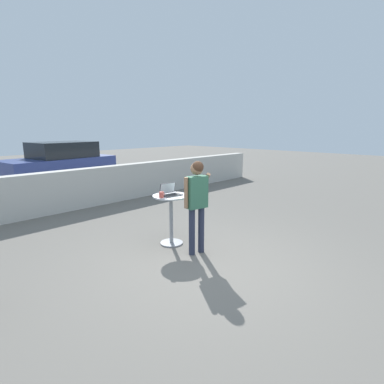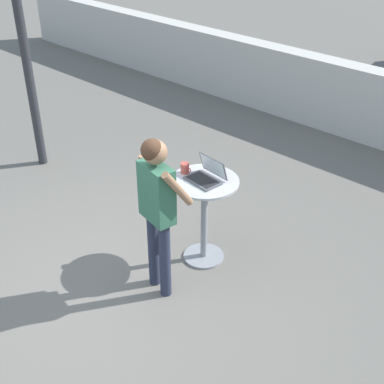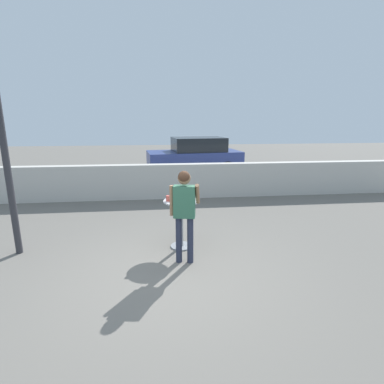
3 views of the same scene
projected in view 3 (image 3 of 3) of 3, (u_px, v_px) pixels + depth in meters
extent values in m
plane|color=slate|center=(167.00, 277.00, 4.85)|extent=(50.00, 50.00, 0.00)
cube|color=beige|center=(162.00, 181.00, 9.55)|extent=(16.19, 0.35, 1.10)
cylinder|color=gray|center=(182.00, 246.00, 6.00)|extent=(0.44, 0.44, 0.03)
cylinder|color=gray|center=(181.00, 224.00, 5.89)|extent=(0.07, 0.07, 0.91)
cylinder|color=#B7B7BC|center=(181.00, 201.00, 5.77)|extent=(0.69, 0.69, 0.02)
cube|color=#515156|center=(181.00, 200.00, 5.74)|extent=(0.37, 0.26, 0.02)
cube|color=black|center=(181.00, 200.00, 5.74)|extent=(0.32, 0.21, 0.00)
cube|color=#515156|center=(181.00, 193.00, 5.85)|extent=(0.35, 0.11, 0.21)
cube|color=white|center=(181.00, 193.00, 5.84)|extent=(0.33, 0.09, 0.19)
cylinder|color=#C14C42|center=(168.00, 198.00, 5.71)|extent=(0.09, 0.09, 0.11)
torus|color=#C14C42|center=(171.00, 198.00, 5.72)|extent=(0.05, 0.01, 0.05)
cylinder|color=#282D42|center=(179.00, 240.00, 5.27)|extent=(0.11, 0.11, 0.84)
cylinder|color=#282D42|center=(190.00, 240.00, 5.25)|extent=(0.11, 0.11, 0.84)
cube|color=#33664C|center=(184.00, 202.00, 5.10)|extent=(0.40, 0.25, 0.56)
sphere|color=#936B4C|center=(184.00, 178.00, 5.00)|extent=(0.22, 0.22, 0.22)
sphere|color=#472D1E|center=(184.00, 177.00, 4.96)|extent=(0.20, 0.20, 0.20)
cylinder|color=#936B4C|center=(172.00, 201.00, 5.11)|extent=(0.07, 0.07, 0.53)
cylinder|color=#936B4C|center=(197.00, 194.00, 5.12)|extent=(0.13, 0.32, 0.41)
cube|color=navy|center=(194.00, 159.00, 13.60)|extent=(4.33, 2.34, 0.75)
cube|color=black|center=(198.00, 144.00, 13.49)|extent=(2.45, 1.90, 0.61)
cylinder|color=black|center=(169.00, 171.00, 12.56)|extent=(0.70, 0.30, 0.68)
cylinder|color=black|center=(163.00, 165.00, 14.24)|extent=(0.70, 0.30, 0.68)
cylinder|color=black|center=(227.00, 169.00, 13.13)|extent=(0.70, 0.30, 0.68)
cylinder|color=black|center=(215.00, 163.00, 14.81)|extent=(0.70, 0.30, 0.68)
cylinder|color=#2D2D33|center=(6.00, 158.00, 5.30)|extent=(0.12, 0.12, 3.63)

